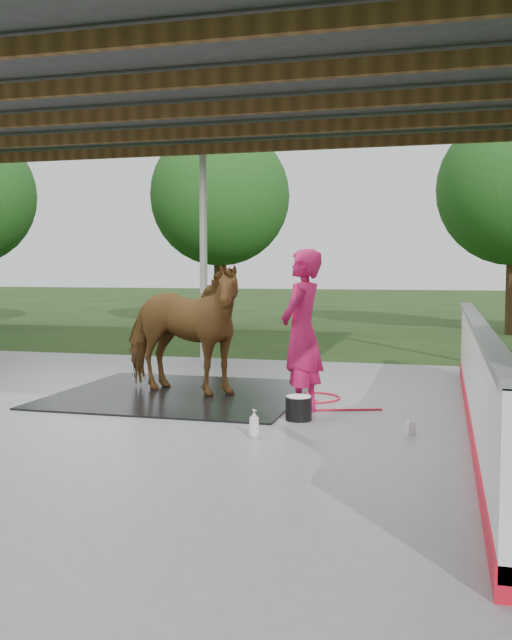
% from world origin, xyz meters
% --- Properties ---
extents(ground, '(100.00, 100.00, 0.00)m').
position_xyz_m(ground, '(0.00, 0.00, 0.00)').
color(ground, '#1E3814').
extents(concrete_slab, '(12.00, 10.00, 0.05)m').
position_xyz_m(concrete_slab, '(0.00, 0.00, 0.03)').
color(concrete_slab, slate).
rests_on(concrete_slab, ground).
extents(pavilion_structure, '(12.60, 10.60, 4.05)m').
position_xyz_m(pavilion_structure, '(0.00, -0.00, 3.97)').
color(pavilion_structure, beige).
rests_on(pavilion_structure, ground).
extents(dasher_board, '(0.16, 8.00, 1.15)m').
position_xyz_m(dasher_board, '(4.60, 0.00, 0.59)').
color(dasher_board, red).
rests_on(dasher_board, concrete_slab).
extents(tree_belt, '(28.00, 28.00, 5.80)m').
position_xyz_m(tree_belt, '(0.30, 0.90, 3.79)').
color(tree_belt, '#382314').
rests_on(tree_belt, ground).
extents(rubber_mat, '(3.20, 3.00, 0.02)m').
position_xyz_m(rubber_mat, '(0.87, 1.19, 0.06)').
color(rubber_mat, black).
rests_on(rubber_mat, concrete_slab).
extents(horse, '(2.20, 1.41, 1.72)m').
position_xyz_m(horse, '(0.87, 1.19, 0.93)').
color(horse, brown).
rests_on(horse, rubber_mat).
extents(handler, '(0.59, 0.78, 1.91)m').
position_xyz_m(handler, '(2.68, 0.37, 1.01)').
color(handler, '#B5134B').
rests_on(handler, concrete_slab).
extents(wash_bucket, '(0.30, 0.30, 0.28)m').
position_xyz_m(wash_bucket, '(2.71, 0.02, 0.19)').
color(wash_bucket, black).
rests_on(wash_bucket, concrete_slab).
extents(soap_bottle_a, '(0.15, 0.15, 0.28)m').
position_xyz_m(soap_bottle_a, '(2.44, -0.87, 0.19)').
color(soap_bottle_a, silver).
rests_on(soap_bottle_a, concrete_slab).
extents(soap_bottle_b, '(0.11, 0.11, 0.18)m').
position_xyz_m(soap_bottle_b, '(3.95, -0.35, 0.14)').
color(soap_bottle_b, '#338CD8').
rests_on(soap_bottle_b, concrete_slab).
extents(hose_coil, '(2.15, 1.85, 0.02)m').
position_xyz_m(hose_coil, '(2.24, 0.81, 0.06)').
color(hose_coil, red).
rests_on(hose_coil, concrete_slab).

